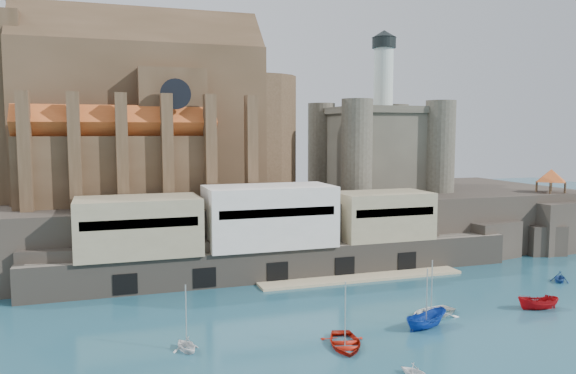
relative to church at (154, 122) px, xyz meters
The scene contains 13 objects.
ground 53.14m from the church, 60.03° to the right, with size 300.00×300.00×0.00m, color #1B495B.
promontory 29.58m from the church, ahead, with size 100.00×36.00×10.00m.
quay 28.37m from the church, 53.41° to the right, with size 70.00×12.00×13.05m.
church is the anchor object (origin of this frame).
castle_keep 40.39m from the church, ahead, with size 21.20×21.20×29.30m.
rock_outcrop 70.41m from the church, 13.61° to the right, with size 14.50×10.50×8.70m.
pavilion 68.65m from the church, 13.48° to the right, with size 6.40×6.40×5.40m.
boat_0 52.82m from the church, 73.46° to the right, with size 4.51×1.31×6.32m, color #B61A0B.
boat_2 54.73m from the church, 61.49° to the right, with size 2.09×2.15×5.56m, color #1039A0.
boat_4 47.74m from the church, 91.41° to the right, with size 2.97×1.81×3.44m, color silver.
boat_5 62.34m from the church, 47.05° to the right, with size 1.89×1.94×5.02m, color #A70C11.
boat_6 53.46m from the church, 56.94° to the right, with size 4.54×1.32×6.35m, color white.
boat_7 65.38m from the church, 33.36° to the right, with size 2.93×1.79×3.40m, color #21488F.
Camera 1 is at (-32.08, -52.18, 20.77)m, focal length 35.00 mm.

